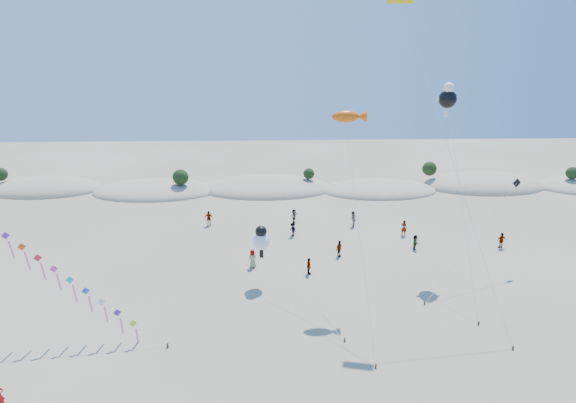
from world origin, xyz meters
The scene contains 7 objects.
dune_ridge centered at (1.06, 45.14, 0.11)m, with size 145.30×11.49×5.57m.
fish_kite centered at (6.85, 16.86, 14.86)m, with size 2.76×12.16×15.40m.
cartoon_kite_low centered at (-0.33, 17.35, 4.21)m, with size 6.94×9.89×5.46m.
cartoon_kite_high centered at (16.56, 22.14, 15.76)m, with size 2.00×13.03×17.09m.
parafoil_kite centered at (10.62, 16.93, 22.92)m, with size 8.18×10.84×23.98m.
dark_kite centered at (20.27, 18.39, 5.66)m, with size 10.75×7.82×8.55m.
beachgoers centered at (6.92, 26.49, 0.85)m, with size 32.29×14.41×1.83m.
Camera 1 is at (0.63, -21.21, 20.89)m, focal length 30.00 mm.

